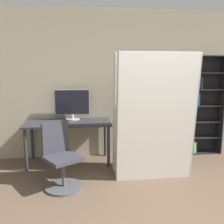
# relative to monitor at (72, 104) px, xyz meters

# --- Properties ---
(wall_back) EXTENTS (8.00, 0.06, 2.70)m
(wall_back) POSITION_rel_monitor_xyz_m (1.20, 0.17, 0.33)
(wall_back) COLOR tan
(wall_back) RESTS_ON ground
(desk) EXTENTS (1.46, 0.68, 0.74)m
(desk) POSITION_rel_monitor_xyz_m (-0.07, -0.20, -0.37)
(desk) COLOR #2D2D33
(desk) RESTS_ON ground
(monitor) EXTENTS (0.62, 0.25, 0.54)m
(monitor) POSITION_rel_monitor_xyz_m (0.00, 0.00, 0.00)
(monitor) COLOR #B7B7BC
(monitor) RESTS_ON desk
(office_chair) EXTENTS (0.61, 0.61, 0.91)m
(office_chair) POSITION_rel_monitor_xyz_m (-0.14, -1.10, -0.66)
(office_chair) COLOR #4C4C51
(office_chair) RESTS_ON ground
(bookshelf) EXTENTS (0.74, 0.25, 1.88)m
(bookshelf) POSITION_rel_monitor_xyz_m (2.40, 0.05, -0.10)
(bookshelf) COLOR black
(bookshelf) RESTS_ON ground
(mattress_near) EXTENTS (1.14, 0.33, 1.87)m
(mattress_near) POSITION_rel_monitor_xyz_m (1.23, -1.03, -0.09)
(mattress_near) COLOR silver
(mattress_near) RESTS_ON ground
(mattress_far) EXTENTS (1.14, 0.32, 1.87)m
(mattress_far) POSITION_rel_monitor_xyz_m (1.23, -0.70, -0.09)
(mattress_far) COLOR silver
(mattress_far) RESTS_ON ground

